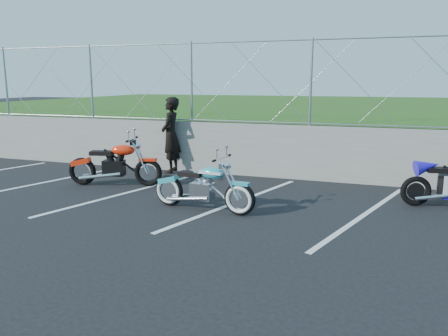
% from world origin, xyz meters
% --- Properties ---
extents(ground, '(90.00, 90.00, 0.00)m').
position_xyz_m(ground, '(0.00, 0.00, 0.00)').
color(ground, black).
rests_on(ground, ground).
extents(retaining_wall, '(30.00, 0.22, 1.30)m').
position_xyz_m(retaining_wall, '(0.00, 3.50, 0.65)').
color(retaining_wall, slate).
rests_on(retaining_wall, ground).
extents(grass_field, '(30.00, 20.00, 1.30)m').
position_xyz_m(grass_field, '(0.00, 13.50, 0.65)').
color(grass_field, '#214813').
rests_on(grass_field, ground).
extents(chain_link_fence, '(28.00, 0.03, 2.00)m').
position_xyz_m(chain_link_fence, '(0.00, 3.50, 2.30)').
color(chain_link_fence, gray).
rests_on(chain_link_fence, retaining_wall).
extents(parking_lines, '(18.29, 4.31, 0.01)m').
position_xyz_m(parking_lines, '(1.20, 1.00, 0.00)').
color(parking_lines, silver).
rests_on(parking_lines, ground).
extents(cruiser_turquoise, '(2.05, 0.65, 1.02)m').
position_xyz_m(cruiser_turquoise, '(-0.40, 0.30, 0.41)').
color(cruiser_turquoise, black).
rests_on(cruiser_turquoise, ground).
extents(naked_orange, '(2.12, 0.77, 1.08)m').
position_xyz_m(naked_orange, '(-2.99, 1.44, 0.46)').
color(naked_orange, black).
rests_on(naked_orange, ground).
extents(person_standing, '(0.57, 0.77, 1.93)m').
position_xyz_m(person_standing, '(-2.47, 3.20, 0.97)').
color(person_standing, black).
rests_on(person_standing, ground).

